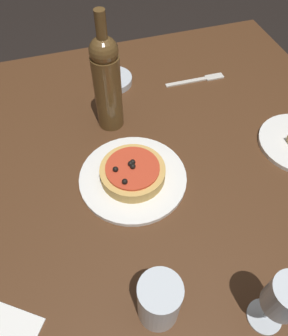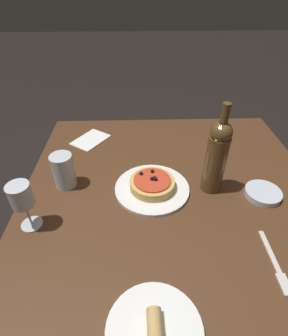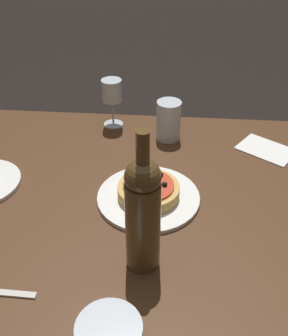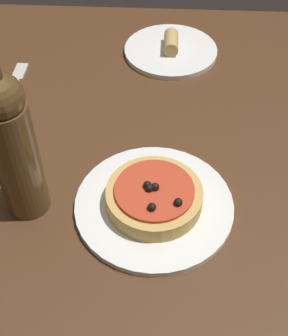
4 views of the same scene
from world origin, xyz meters
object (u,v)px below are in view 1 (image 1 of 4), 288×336
object	(u,v)px
fork	(199,80)
water_cup	(159,301)
side_bowl	(113,80)
dinner_plate	(133,178)
pizza	(133,172)
wine_glass	(285,298)
dining_table	(149,170)
wine_bottle	(107,82)

from	to	relation	value
fork	water_cup	bearing A→B (deg)	-118.04
water_cup	side_bowl	distance (m)	0.72
dinner_plate	pizza	bearing A→B (deg)	14.01
pizza	wine_glass	xyz separation A→B (m)	(-0.15, 0.39, 0.09)
dining_table	water_cup	bearing A→B (deg)	74.73
wine_glass	dinner_plate	bearing A→B (deg)	-68.79
pizza	side_bowl	size ratio (longest dim) A/B	1.29
pizza	fork	distance (m)	0.45
wine_bottle	side_bowl	size ratio (longest dim) A/B	2.64
pizza	fork	bearing A→B (deg)	-134.59
pizza	dinner_plate	bearing A→B (deg)	-165.99
wine_glass	pizza	bearing A→B (deg)	-68.76
dining_table	water_cup	size ratio (longest dim) A/B	9.44
wine_bottle	fork	xyz separation A→B (m)	(-0.32, -0.11, -0.14)
water_cup	fork	xyz separation A→B (m)	(-0.36, -0.64, -0.06)
side_bowl	wine_glass	bearing A→B (deg)	97.83
wine_glass	water_cup	xyz separation A→B (m)	(0.19, -0.07, -0.06)
wine_glass	side_bowl	xyz separation A→B (m)	(0.11, -0.78, -0.11)
dining_table	side_bowl	world-z (taller)	side_bowl
pizza	fork	world-z (taller)	pizza
dinner_plate	wine_bottle	size ratio (longest dim) A/B	0.81
dinner_plate	side_bowl	bearing A→B (deg)	-96.37
pizza	wine_glass	distance (m)	0.43
water_cup	wine_glass	bearing A→B (deg)	159.66
dining_table	fork	distance (m)	0.36
side_bowl	fork	world-z (taller)	side_bowl
wine_glass	fork	world-z (taller)	wine_glass
wine_glass	side_bowl	bearing A→B (deg)	-82.17
wine_bottle	water_cup	xyz separation A→B (m)	(0.04, 0.53, -0.08)
pizza	wine_glass	world-z (taller)	wine_glass
dining_table	wine_bottle	size ratio (longest dim) A/B	3.69
wine_glass	water_cup	size ratio (longest dim) A/B	1.28
dining_table	side_bowl	size ratio (longest dim) A/B	9.73
pizza	water_cup	xyz separation A→B (m)	(0.04, 0.32, 0.03)
dinner_plate	wine_glass	xyz separation A→B (m)	(-0.15, 0.39, 0.11)
dining_table	pizza	bearing A→B (deg)	48.20
dinner_plate	fork	xyz separation A→B (m)	(-0.32, -0.32, -0.00)
water_cup	dining_table	bearing A→B (deg)	-105.27
dining_table	water_cup	distance (m)	0.43
wine_bottle	dining_table	bearing A→B (deg)	116.88
pizza	side_bowl	xyz separation A→B (m)	(-0.04, -0.39, -0.02)
dinner_plate	water_cup	size ratio (longest dim) A/B	2.09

